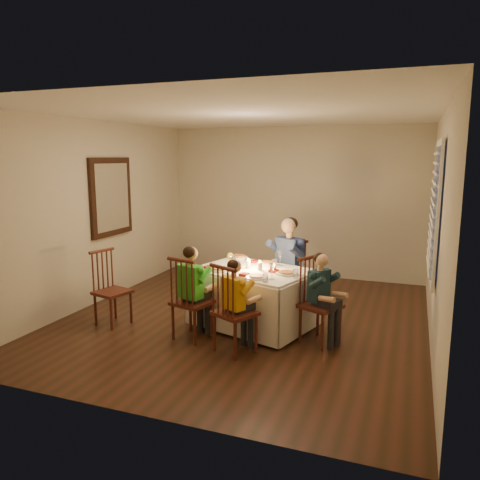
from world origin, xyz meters
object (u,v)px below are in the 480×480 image
at_px(serving_bowl, 239,258).
at_px(adult, 287,310).
at_px(chair_end, 319,343).
at_px(child_yellow, 235,351).
at_px(chair_near_left, 193,338).
at_px(dining_table, 253,286).
at_px(chair_near_right, 235,351).
at_px(child_green, 193,338).
at_px(chair_extra, 114,324).
at_px(chair_adult, 287,310).
at_px(child_teal, 319,343).

bearing_deg(serving_bowl, adult, 27.34).
relative_size(chair_end, serving_bowl, 4.80).
bearing_deg(child_yellow, chair_end, -119.38).
bearing_deg(child_yellow, chair_near_left, 9.76).
bearing_deg(dining_table, chair_near_left, -112.61).
bearing_deg(chair_near_right, dining_table, -58.74).
relative_size(adult, child_green, 1.17).
bearing_deg(chair_extra, serving_bowl, -38.52).
relative_size(dining_table, chair_near_left, 1.64).
bearing_deg(chair_end, chair_adult, 58.63).
xyz_separation_m(chair_end, child_yellow, (-0.81, -0.56, 0.00)).
bearing_deg(dining_table, child_yellow, -68.45).
xyz_separation_m(dining_table, chair_end, (0.89, -0.26, -0.52)).
bearing_deg(chair_extra, chair_adult, -41.37).
bearing_deg(chair_near_left, chair_near_right, 177.78).
height_order(chair_near_left, child_green, child_green).
bearing_deg(child_yellow, adult, -70.19).
xyz_separation_m(chair_end, child_teal, (0.00, 0.00, 0.00)).
distance_m(chair_near_right, chair_end, 0.99).
distance_m(chair_end, adult, 1.19).
bearing_deg(child_green, chair_end, -150.64).
xyz_separation_m(adult, child_green, (-0.77, -1.38, 0.00)).
height_order(chair_extra, child_green, child_green).
relative_size(dining_table, adult, 1.26).
relative_size(dining_table, chair_near_right, 1.64).
height_order(dining_table, adult, dining_table).
distance_m(chair_near_right, serving_bowl, 1.52).
height_order(chair_extra, adult, adult).
bearing_deg(adult, chair_end, -31.11).
xyz_separation_m(chair_near_right, child_yellow, (-0.00, 0.00, 0.00)).
bearing_deg(child_teal, child_yellow, 150.41).
distance_m(dining_table, chair_near_right, 0.97).
relative_size(chair_adult, child_yellow, 0.96).
bearing_deg(serving_bowl, chair_end, -29.15).
height_order(child_green, child_teal, child_green).
bearing_deg(child_yellow, chair_near_right, -154.01).
distance_m(chair_near_left, adult, 1.58).
distance_m(dining_table, chair_adult, 0.93).
height_order(dining_table, chair_extra, dining_table).
height_order(chair_extra, child_yellow, child_yellow).
distance_m(dining_table, child_yellow, 0.97).
height_order(chair_extra, serving_bowl, serving_bowl).
relative_size(chair_end, adult, 0.77).
height_order(chair_near_right, child_teal, child_teal).
bearing_deg(chair_near_right, child_green, 9.76).
bearing_deg(chair_near_left, serving_bowl, -85.13).
bearing_deg(child_green, child_yellow, 177.78).
xyz_separation_m(chair_extra, serving_bowl, (1.32, 1.00, 0.75)).
xyz_separation_m(chair_near_right, child_green, (-0.60, 0.17, 0.00)).
bearing_deg(adult, child_yellow, -70.14).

